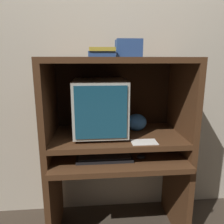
% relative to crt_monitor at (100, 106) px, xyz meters
% --- Properties ---
extents(wall_back, '(6.00, 0.06, 2.60)m').
position_rel_crt_monitor_xyz_m(wall_back, '(0.12, 0.30, 0.28)').
color(wall_back, beige).
rests_on(wall_back, ground_plane).
extents(desk_base, '(1.00, 0.59, 0.68)m').
position_rel_crt_monitor_xyz_m(desk_base, '(0.12, -0.07, -0.58)').
color(desk_base, '#4C2D19').
rests_on(desk_base, ground_plane).
extents(desk_monitor_shelf, '(1.00, 0.53, 0.13)m').
position_rel_crt_monitor_xyz_m(desk_monitor_shelf, '(0.12, -0.02, -0.23)').
color(desk_monitor_shelf, '#4C2D19').
rests_on(desk_monitor_shelf, desk_base).
extents(hutch_upper, '(1.00, 0.53, 0.55)m').
position_rel_crt_monitor_xyz_m(hutch_upper, '(0.12, 0.01, 0.16)').
color(hutch_upper, '#4C2D19').
rests_on(hutch_upper, desk_monitor_shelf).
extents(crt_monitor, '(0.37, 0.44, 0.40)m').
position_rel_crt_monitor_xyz_m(crt_monitor, '(0.00, 0.00, 0.00)').
color(crt_monitor, beige).
rests_on(crt_monitor, desk_monitor_shelf).
extents(keyboard, '(0.38, 0.16, 0.03)m').
position_rel_crt_monitor_xyz_m(keyboard, '(0.02, -0.16, -0.33)').
color(keyboard, black).
rests_on(keyboard, desk_base).
extents(mouse, '(0.06, 0.04, 0.03)m').
position_rel_crt_monitor_xyz_m(mouse, '(0.27, -0.18, -0.32)').
color(mouse, black).
rests_on(mouse, desk_base).
extents(snack_bag, '(0.16, 0.12, 0.13)m').
position_rel_crt_monitor_xyz_m(snack_bag, '(0.28, 0.04, -0.14)').
color(snack_bag, '#336BB7').
rests_on(snack_bag, desk_monitor_shelf).
extents(book_stack, '(0.17, 0.13, 0.06)m').
position_rel_crt_monitor_xyz_m(book_stack, '(0.01, -0.09, 0.37)').
color(book_stack, navy).
rests_on(book_stack, hutch_upper).
extents(paper_card, '(0.17, 0.11, 0.00)m').
position_rel_crt_monitor_xyz_m(paper_card, '(0.28, -0.21, -0.20)').
color(paper_card, white).
rests_on(paper_card, desk_monitor_shelf).
extents(storage_box, '(0.17, 0.15, 0.12)m').
position_rel_crt_monitor_xyz_m(storage_box, '(0.20, -0.01, 0.40)').
color(storage_box, navy).
rests_on(storage_box, hutch_upper).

